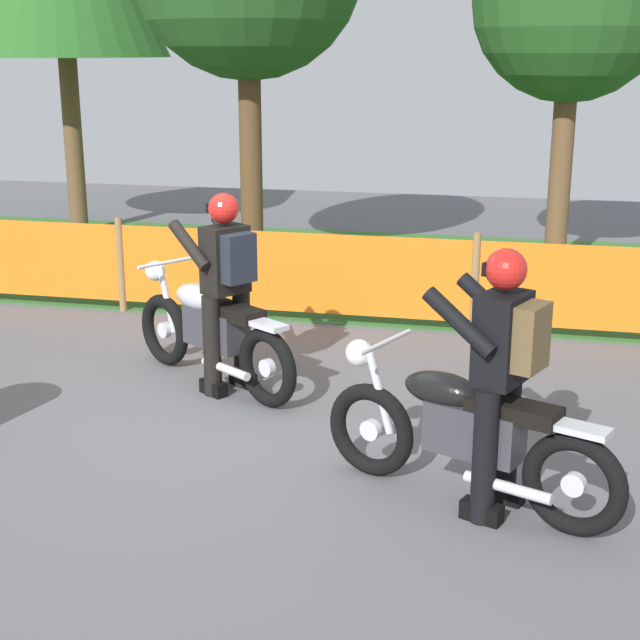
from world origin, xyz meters
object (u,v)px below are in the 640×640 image
object	(u,v)px
rider_lead	(226,282)
rider_trailing	(502,369)
motorcycle_trailing	(465,433)
motorcycle_lead	(211,330)

from	to	relation	value
rider_lead	rider_trailing	size ratio (longest dim) A/B	1.00
rider_lead	rider_trailing	distance (m)	2.87
motorcycle_trailing	motorcycle_lead	bearing A→B (deg)	-14.67
motorcycle_lead	motorcycle_trailing	distance (m)	2.88
motorcycle_lead	motorcycle_trailing	xyz separation A→B (m)	(2.30, -1.74, -0.01)
motorcycle_trailing	rider_lead	xyz separation A→B (m)	(-2.10, 1.62, 0.47)
motorcycle_lead	rider_lead	size ratio (longest dim) A/B	1.08
motorcycle_lead	rider_lead	xyz separation A→B (m)	(0.19, -0.13, 0.47)
rider_trailing	motorcycle_lead	bearing A→B (deg)	-13.58
motorcycle_lead	rider_trailing	world-z (taller)	rider_trailing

